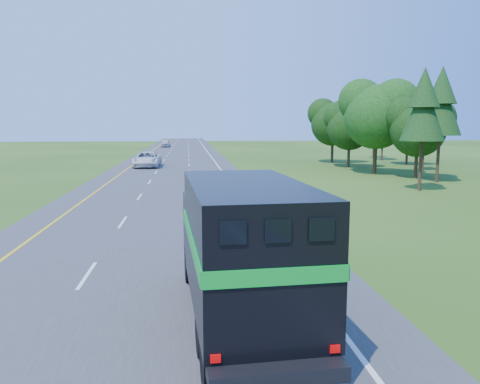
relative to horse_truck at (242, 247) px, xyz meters
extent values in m
cube|color=#38383A|center=(-3.06, 43.43, -2.05)|extent=(15.00, 260.00, 0.04)
cube|color=yellow|center=(-8.56, 43.43, -2.02)|extent=(0.15, 260.00, 0.01)
cube|color=white|center=(2.44, 43.43, -2.02)|extent=(0.15, 260.00, 0.01)
cylinder|color=black|center=(-1.31, 3.40, -1.44)|extent=(0.44, 1.19, 1.17)
cylinder|color=black|center=(0.93, 3.52, -1.44)|extent=(0.44, 1.19, 1.17)
cylinder|color=black|center=(-1.03, -1.71, -1.44)|extent=(0.44, 1.19, 1.17)
cylinder|color=black|center=(1.21, -1.58, -1.44)|extent=(0.44, 1.19, 1.17)
cylinder|color=black|center=(-0.96, -2.98, -1.44)|extent=(0.44, 1.19, 1.17)
cylinder|color=black|center=(1.28, -2.86, -1.44)|extent=(0.44, 1.19, 1.17)
cube|color=black|center=(0.00, 0.06, -1.32)|extent=(3.02, 8.65, 0.30)
cube|color=black|center=(-0.18, 3.36, -0.15)|extent=(2.71, 2.06, 2.03)
cube|color=black|center=(-0.24, 4.34, 0.38)|extent=(2.35, 0.19, 0.64)
cube|color=black|center=(0.04, -0.69, 0.30)|extent=(3.00, 6.32, 2.93)
cube|color=#089525|center=(0.21, -3.80, 0.45)|extent=(2.66, 0.19, 0.32)
cube|color=#089525|center=(-1.31, -0.76, 0.45)|extent=(0.38, 6.18, 0.32)
cube|color=#089525|center=(1.39, -0.61, 0.45)|extent=(0.38, 6.18, 0.32)
cube|color=black|center=(-0.59, -3.84, 1.29)|extent=(0.48, 0.07, 0.43)
cube|color=black|center=(0.21, -3.80, 1.29)|extent=(0.48, 0.07, 0.43)
cube|color=black|center=(1.01, -3.75, 1.29)|extent=(0.48, 0.07, 0.43)
cube|color=#B20505|center=(-0.91, -3.86, -1.01)|extent=(0.19, 0.05, 0.15)
cube|color=#B20505|center=(1.32, -3.73, -1.01)|extent=(0.19, 0.05, 0.15)
imported|color=silver|center=(-6.39, 47.14, -1.09)|extent=(3.24, 6.82, 1.88)
imported|color=#B7B7BE|center=(-6.58, 100.51, -1.17)|extent=(2.25, 5.13, 1.72)
cube|color=orange|center=(6.50, 14.12, -1.52)|extent=(0.08, 0.04, 1.10)
cube|color=white|center=(6.50, 14.12, -1.22)|extent=(0.09, 0.05, 0.12)
camera|label=1|loc=(-1.34, -11.69, 3.12)|focal=35.00mm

